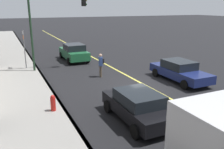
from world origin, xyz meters
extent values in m
plane|color=black|center=(0.00, 0.00, 0.00)|extent=(200.00, 200.00, 0.00)
cube|color=gray|center=(0.00, 7.18, 0.07)|extent=(80.00, 2.99, 0.15)
cube|color=slate|center=(0.00, 5.77, 0.07)|extent=(80.00, 0.16, 0.15)
cube|color=#D8CC4C|center=(0.00, 0.00, 0.01)|extent=(80.00, 0.16, 0.01)
cube|color=black|center=(-4.52, 3.02, 0.59)|extent=(4.02, 1.71, 0.58)
cube|color=black|center=(-4.63, 3.02, 1.13)|extent=(2.09, 1.57, 0.50)
cylinder|color=black|center=(-3.20, 3.86, 0.30)|extent=(0.60, 0.22, 0.60)
cylinder|color=black|center=(-3.20, 2.19, 0.30)|extent=(0.60, 0.22, 0.60)
cylinder|color=black|center=(-5.85, 3.86, 0.30)|extent=(0.60, 0.22, 0.60)
cylinder|color=black|center=(-5.85, 2.19, 0.30)|extent=(0.60, 0.22, 0.60)
cube|color=#1E6038|center=(8.80, 2.10, 0.66)|extent=(4.41, 1.79, 0.71)
cube|color=black|center=(8.57, 2.10, 1.29)|extent=(2.08, 1.65, 0.57)
cylinder|color=black|center=(10.25, 2.97, 0.30)|extent=(0.60, 0.22, 0.60)
cylinder|color=black|center=(10.25, 1.22, 0.30)|extent=(0.60, 0.22, 0.60)
cylinder|color=black|center=(7.34, 2.97, 0.30)|extent=(0.60, 0.22, 0.60)
cylinder|color=black|center=(7.34, 1.22, 0.30)|extent=(0.60, 0.22, 0.60)
cube|color=navy|center=(-0.57, -2.65, 0.58)|extent=(4.69, 1.77, 0.56)
cube|color=black|center=(-0.45, -2.65, 1.13)|extent=(2.05, 1.63, 0.54)
cylinder|color=black|center=(-2.12, -3.52, 0.30)|extent=(0.60, 0.22, 0.60)
cylinder|color=black|center=(-2.12, -1.79, 0.30)|extent=(0.60, 0.22, 0.60)
cylinder|color=black|center=(0.98, -3.52, 0.30)|extent=(0.60, 0.22, 0.60)
cylinder|color=black|center=(0.98, -1.79, 0.30)|extent=(0.60, 0.22, 0.60)
cube|color=silver|center=(-9.10, 3.05, 1.45)|extent=(2.09, 2.30, 2.00)
cylinder|color=brown|center=(2.51, 1.90, 0.42)|extent=(0.16, 0.16, 0.84)
cylinder|color=brown|center=(2.72, 1.86, 0.42)|extent=(0.16, 0.16, 0.84)
cube|color=#334C8C|center=(2.62, 1.88, 1.15)|extent=(0.44, 0.29, 0.63)
sphere|color=tan|center=(2.62, 1.88, 1.58)|extent=(0.23, 0.23, 0.23)
cube|color=black|center=(2.58, 1.71, 1.19)|extent=(0.29, 0.21, 0.34)
cylinder|color=#1E3823|center=(5.93, 6.09, 3.08)|extent=(0.16, 0.16, 6.16)
cube|color=black|center=(5.93, 1.92, 5.41)|extent=(0.28, 0.30, 0.90)
sphere|color=#392905|center=(5.93, 1.74, 5.41)|extent=(0.18, 0.18, 0.18)
sphere|color=black|center=(5.93, 1.74, 5.11)|extent=(0.18, 0.18, 0.18)
cylinder|color=slate|center=(6.96, 6.59, 1.59)|extent=(0.08, 0.08, 3.19)
cube|color=white|center=(6.96, 6.61, 2.99)|extent=(0.60, 0.02, 0.20)
cube|color=#DB5919|center=(6.96, 6.61, 2.64)|extent=(0.44, 0.02, 0.28)
cylinder|color=red|center=(-2.23, 6.29, 0.40)|extent=(0.24, 0.24, 0.80)
sphere|color=red|center=(-2.23, 6.29, 0.84)|extent=(0.20, 0.20, 0.20)
camera|label=1|loc=(-13.03, 8.18, 4.96)|focal=38.61mm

